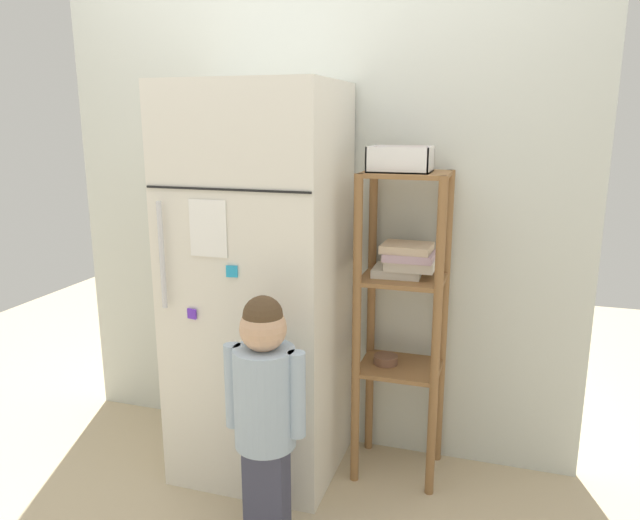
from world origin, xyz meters
TOP-DOWN VIEW (x-y plane):
  - ground_plane at (0.00, 0.00)m, footprint 6.00×6.00m
  - kitchen_wall_back at (0.00, 0.33)m, footprint 2.42×0.03m
  - refrigerator at (-0.14, 0.02)m, footprint 0.67×0.60m
  - child_standing at (0.07, -0.43)m, footprint 0.30×0.22m
  - pantry_shelf_unit at (0.45, 0.15)m, footprint 0.36×0.31m
  - fruit_bin at (0.44, 0.13)m, footprint 0.24×0.19m

SIDE VIEW (x-z plane):
  - ground_plane at x=0.00m, z-range 0.00..0.00m
  - child_standing at x=0.07m, z-range 0.10..1.04m
  - pantry_shelf_unit at x=0.45m, z-range 0.15..1.47m
  - refrigerator at x=-0.14m, z-range 0.00..1.67m
  - kitchen_wall_back at x=0.00m, z-range 0.00..2.17m
  - fruit_bin at x=0.44m, z-range 1.31..1.41m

